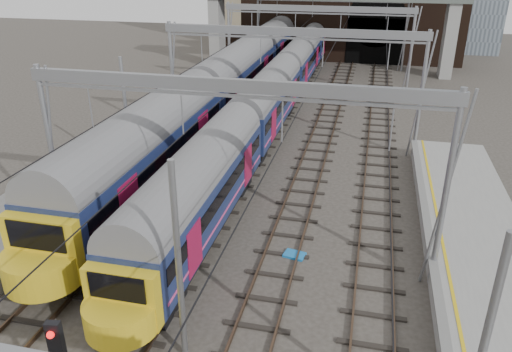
# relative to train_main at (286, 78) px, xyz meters

# --- Properties ---
(tracks) EXTENTS (14.40, 80.00, 0.22)m
(tracks) POSITION_rel_train_main_xyz_m (2.00, -16.71, -2.34)
(tracks) COLOR #4C3828
(tracks) RESTS_ON ground
(overhead_line) EXTENTS (16.80, 80.00, 8.00)m
(overhead_line) POSITION_rel_train_main_xyz_m (2.00, -10.23, 4.21)
(overhead_line) COLOR gray
(overhead_line) RESTS_ON ground
(retaining_wall) EXTENTS (28.00, 2.75, 9.00)m
(retaining_wall) POSITION_rel_train_main_xyz_m (3.40, 20.22, 1.97)
(retaining_wall) COLOR black
(retaining_wall) RESTS_ON ground
(overbridge) EXTENTS (28.00, 3.00, 9.25)m
(overbridge) POSITION_rel_train_main_xyz_m (2.00, 14.29, 4.90)
(overbridge) COLOR gray
(overbridge) RESTS_ON ground
(train_main) EXTENTS (2.59, 60.00, 4.53)m
(train_main) POSITION_rel_train_main_xyz_m (0.00, 0.00, 0.00)
(train_main) COLOR black
(train_main) RESTS_ON ground
(train_second) EXTENTS (3.09, 53.56, 5.22)m
(train_second) POSITION_rel_train_main_xyz_m (-4.00, -1.53, 0.30)
(train_second) COLOR black
(train_second) RESTS_ON ground
(equip_cover_b) EXTENTS (1.02, 0.81, 0.11)m
(equip_cover_b) POSITION_rel_train_main_xyz_m (4.56, -23.06, -2.31)
(equip_cover_b) COLOR #1971BE
(equip_cover_b) RESTS_ON ground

